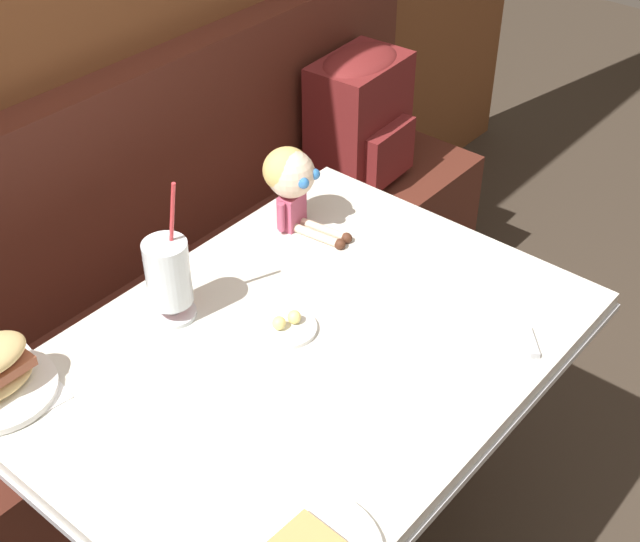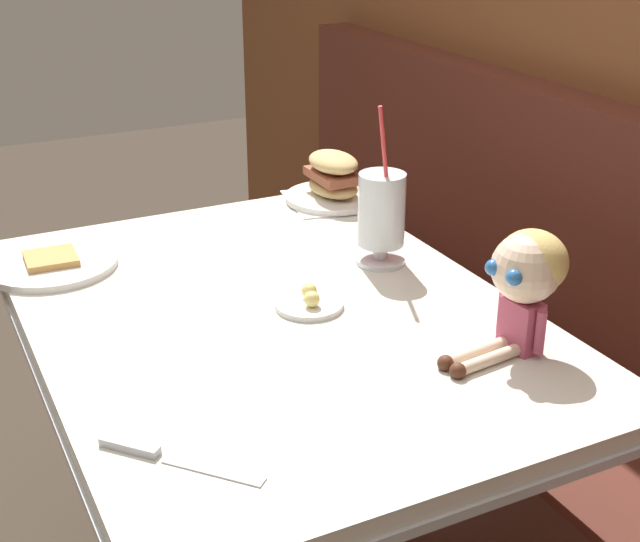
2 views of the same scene
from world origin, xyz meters
name	(u,v)px [view 1 (image 1 of 2)]	position (x,y,z in m)	size (l,w,h in m)	color
booth_bench	(124,358)	(0.00, 0.81, 0.33)	(2.60, 0.48, 1.00)	#512319
diner_table	(306,416)	(0.00, 0.18, 0.54)	(1.11, 0.81, 0.74)	silver
milkshake_glass	(168,277)	(-0.10, 0.45, 0.84)	(0.10, 0.10, 0.32)	silver
butter_saucer	(287,326)	(0.02, 0.24, 0.75)	(0.12, 0.12, 0.04)	white
butter_knife	(527,331)	(0.32, -0.13, 0.74)	(0.19, 0.17, 0.01)	silver
seated_doll	(291,178)	(0.30, 0.47, 0.87)	(0.12, 0.22, 0.20)	#B74C6B
backpack	(361,114)	(0.96, 0.78, 0.66)	(0.31, 0.26, 0.41)	maroon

